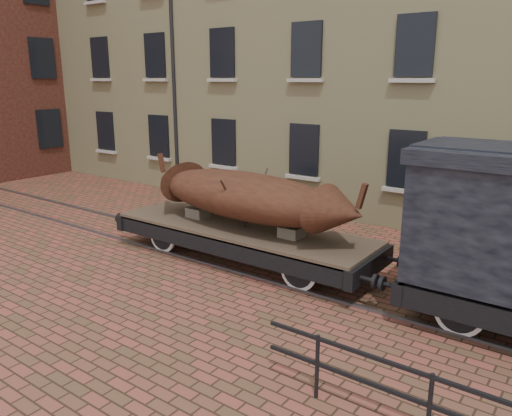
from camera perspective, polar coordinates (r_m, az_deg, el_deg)
The scene contains 4 objects.
ground at distance 12.07m, azimuth 3.36°, elevation -7.35°, with size 90.00×90.00×0.00m, color brown.
rail_track at distance 12.06m, azimuth 3.36°, elevation -7.22°, with size 30.00×1.52×0.06m.
flatcar_wagon at distance 12.54m, azimuth -1.65°, elevation -2.91°, with size 7.80×2.11×1.18m.
iron_boat at distance 12.20m, azimuth -1.20°, elevation 1.45°, with size 6.53×2.18×1.56m.
Camera 1 is at (6.04, -9.43, 4.50)m, focal length 35.00 mm.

